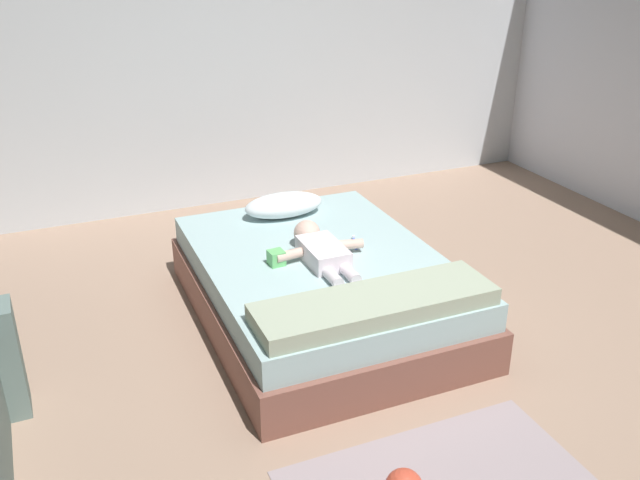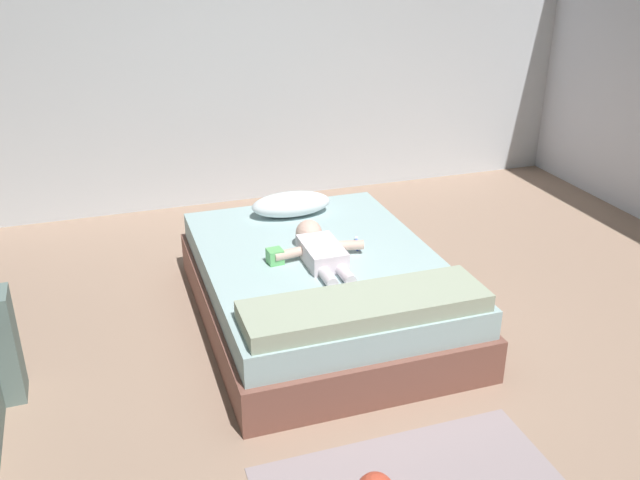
% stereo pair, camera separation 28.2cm
% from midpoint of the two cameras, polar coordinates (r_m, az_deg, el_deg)
% --- Properties ---
extents(ground_plane, '(8.00, 8.00, 0.00)m').
position_cam_midpoint_polar(ground_plane, '(3.59, 3.27, -12.68)').
color(ground_plane, tan).
extents(wall_behind_bed, '(8.00, 0.12, 2.53)m').
position_cam_midpoint_polar(wall_behind_bed, '(5.78, -10.00, 15.11)').
color(wall_behind_bed, silver).
rests_on(wall_behind_bed, ground_plane).
extents(bed, '(1.38, 1.88, 0.41)m').
position_cam_midpoint_polar(bed, '(4.13, -1.96, -3.96)').
color(bed, brown).
rests_on(bed, ground_plane).
extents(pillow, '(0.53, 0.27, 0.15)m').
position_cam_midpoint_polar(pillow, '(4.58, -4.76, 2.87)').
color(pillow, white).
rests_on(pillow, bed).
extents(baby, '(0.55, 0.66, 0.16)m').
position_cam_midpoint_polar(baby, '(3.97, -2.05, -0.78)').
color(baby, white).
rests_on(baby, bed).
extents(toothbrush, '(0.06, 0.16, 0.02)m').
position_cam_midpoint_polar(toothbrush, '(4.18, 0.95, -0.23)').
color(toothbrush, blue).
rests_on(toothbrush, bed).
extents(blanket, '(1.24, 0.36, 0.09)m').
position_cam_midpoint_polar(blanket, '(3.44, 2.25, -5.36)').
color(blanket, '#A4B096').
rests_on(blanket, bed).
extents(toy_block, '(0.09, 0.09, 0.09)m').
position_cam_midpoint_polar(toy_block, '(3.93, -5.67, -1.51)').
color(toy_block, '#6AC86E').
rests_on(toy_block, bed).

